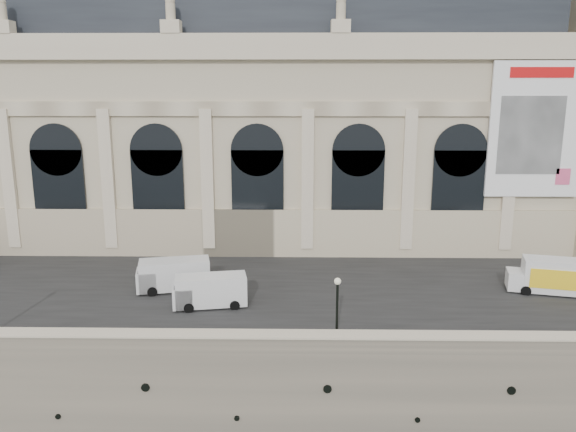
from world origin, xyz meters
name	(u,v)px	position (x,y,z in m)	size (l,w,h in m)	color
quay	(297,250)	(0.00, 35.00, 3.00)	(160.00, 70.00, 6.00)	gray
street	(297,282)	(0.00, 14.00, 6.03)	(160.00, 24.00, 0.06)	#2D2D2D
parapet	(297,342)	(0.00, 0.60, 6.62)	(160.00, 1.40, 1.21)	gray
museum	(245,118)	(-5.98, 30.86, 19.72)	(69.00, 18.70, 29.10)	#BDB191
van_b	(207,291)	(-7.14, 8.17, 7.30)	(6.02, 3.15, 2.55)	silver
van_c	(170,275)	(-10.81, 11.77, 7.38)	(6.42, 3.50, 2.71)	silver
box_truck	(556,277)	(21.72, 11.64, 7.49)	(7.69, 4.00, 2.96)	silver
lamp_right	(337,310)	(2.68, 1.99, 8.27)	(0.47, 0.47, 4.57)	black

